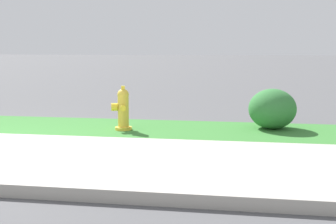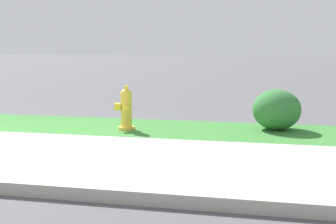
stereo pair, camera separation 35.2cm
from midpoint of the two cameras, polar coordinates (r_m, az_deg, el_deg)
grass_verge at (r=8.22m, az=-17.69°, el=-1.48°), size 18.00×1.69×0.01m
fire_hydrant_mid_block at (r=7.36m, az=-6.90°, el=0.35°), size 0.33×0.36×0.70m
shrub_bush_near_lamp at (r=7.57m, az=11.31°, el=0.37°), size 0.75×0.75×0.64m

